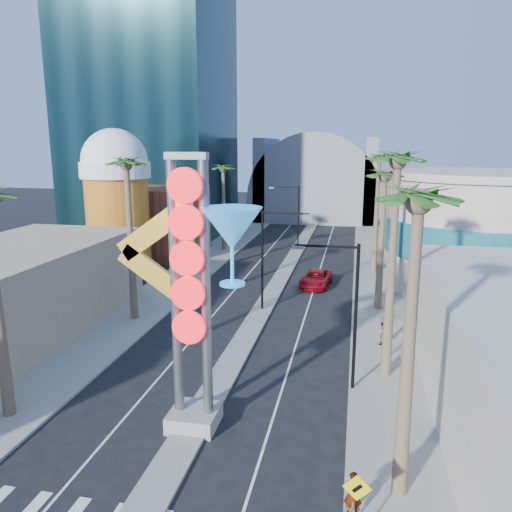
{
  "coord_description": "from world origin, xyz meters",
  "views": [
    {
      "loc": [
        7.0,
        -17.06,
        12.82
      ],
      "look_at": [
        -0.18,
        18.41,
        4.77
      ],
      "focal_mm": 35.0,
      "sensor_mm": 36.0,
      "label": 1
    }
  ],
  "objects_px": {
    "pedestrian_a": "(353,494)",
    "red_pickup": "(316,279)",
    "neon_sign": "(208,276)",
    "pedestrian_b": "(382,333)"
  },
  "relations": [
    {
      "from": "pedestrian_a",
      "to": "red_pickup",
      "type": "bearing_deg",
      "value": -81.54
    },
    {
      "from": "red_pickup",
      "to": "pedestrian_a",
      "type": "height_order",
      "value": "pedestrian_a"
    },
    {
      "from": "red_pickup",
      "to": "pedestrian_a",
      "type": "distance_m",
      "value": 29.71
    },
    {
      "from": "neon_sign",
      "to": "red_pickup",
      "type": "distance_m",
      "value": 25.85
    },
    {
      "from": "neon_sign",
      "to": "pedestrian_b",
      "type": "bearing_deg",
      "value": 54.47
    },
    {
      "from": "pedestrian_a",
      "to": "pedestrian_b",
      "type": "height_order",
      "value": "pedestrian_a"
    },
    {
      "from": "red_pickup",
      "to": "pedestrian_b",
      "type": "bearing_deg",
      "value": -62.08
    },
    {
      "from": "red_pickup",
      "to": "pedestrian_b",
      "type": "xyz_separation_m",
      "value": [
        5.37,
        -13.42,
        0.19
      ]
    },
    {
      "from": "neon_sign",
      "to": "red_pickup",
      "type": "relative_size",
      "value": 2.4
    },
    {
      "from": "neon_sign",
      "to": "pedestrian_a",
      "type": "height_order",
      "value": "neon_sign"
    }
  ]
}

